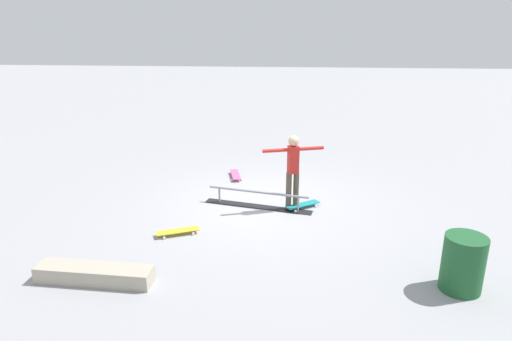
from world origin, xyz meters
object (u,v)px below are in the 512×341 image
Objects in this scene: skateboard_main at (303,205)px; loose_skateboard_yellow at (178,231)px; trash_bin at (463,263)px; grind_rail at (258,200)px; skate_ledge at (95,274)px; loose_skateboard_pink at (235,175)px; skater_main at (293,167)px.

skateboard_main and loose_skateboard_yellow have the same top height.
grind_rail is at bearing -41.75° from trash_bin.
skateboard_main is at bearing -136.08° from skate_ledge.
skate_ledge is 2.37× the size of skateboard_main.
trash_bin is (-3.28, 2.93, 0.28)m from grind_rail.
grind_rail reaches higher than loose_skateboard_pink.
grind_rail reaches higher than loose_skateboard_yellow.
skate_ledge is 5.60m from trash_bin.
skateboard_main is 0.88× the size of trash_bin.
skate_ledge is at bearing 2.30° from trash_bin.
skate_ledge reaches higher than loose_skateboard_pink.
loose_skateboard_yellow is (2.39, 1.47, 0.00)m from skateboard_main.
loose_skateboard_yellow is (2.15, 1.42, -0.87)m from skater_main.
trash_bin reaches higher than skateboard_main.
loose_skateboard_yellow and loose_skateboard_pink have the same top height.
skate_ledge is 2.22× the size of loose_skateboard_pink.
skater_main is at bearing -134.42° from skate_ledge.
skateboard_main is at bearing -4.38° from skater_main.
skate_ledge is 5.28m from loose_skateboard_pink.
grind_rail is 0.98m from skateboard_main.
skater_main is (-0.74, 0.04, 0.78)m from grind_rail.
loose_skateboard_yellow is (-0.89, -1.69, -0.05)m from skate_ledge.
trash_bin is (-2.54, 2.88, -0.50)m from skater_main.
grind_rail is 2.93× the size of loose_skateboard_yellow.
trash_bin is (-2.30, 2.93, 0.36)m from skateboard_main.
loose_skateboard_pink is 0.94× the size of trash_bin.
grind_rail is at bearing -172.28° from loose_skateboard_pink.
grind_rail reaches higher than skateboard_main.
loose_skateboard_yellow is 0.93× the size of trash_bin.
grind_rail is at bearing -157.08° from loose_skateboard_yellow.
skater_main is 3.87m from trash_bin.
skateboard_main is 0.93× the size of loose_skateboard_pink.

